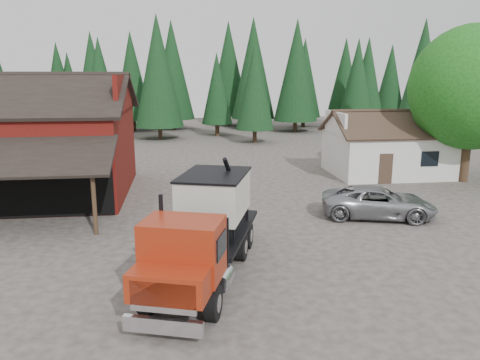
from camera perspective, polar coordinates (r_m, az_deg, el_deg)
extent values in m
plane|color=#403732|center=(19.84, -1.85, -7.95)|extent=(120.00, 120.00, 0.00)
cube|color=maroon|center=(30.30, -25.03, 2.98)|extent=(12.00, 10.00, 5.00)
cube|color=black|center=(32.36, -24.29, 9.84)|extent=(12.80, 5.53, 2.35)
cube|color=maroon|center=(28.69, -14.05, 10.35)|extent=(0.25, 7.00, 2.00)
cylinder|color=#382619|center=(21.68, -17.34, -2.84)|extent=(0.20, 0.20, 2.80)
cube|color=silver|center=(35.18, 17.62, 3.12)|extent=(8.00, 6.00, 3.00)
cube|color=#38281E|center=(33.55, 18.94, 6.47)|extent=(8.60, 3.42, 1.80)
cube|color=#38281E|center=(36.26, 16.87, 7.03)|extent=(8.60, 3.42, 1.80)
cube|color=silver|center=(33.41, 11.59, 6.88)|extent=(0.20, 4.20, 1.50)
cube|color=silver|center=(36.76, 23.56, 6.59)|extent=(0.20, 4.20, 1.50)
cube|color=#38281E|center=(31.94, 17.35, 1.30)|extent=(0.90, 0.06, 2.00)
cube|color=black|center=(33.19, 22.14, 2.41)|extent=(1.20, 0.06, 1.00)
cylinder|color=#382619|center=(34.50, 25.75, 2.44)|extent=(0.60, 0.60, 3.20)
sphere|color=#145112|center=(34.08, 26.50, 10.06)|extent=(8.00, 8.00, 8.00)
sphere|color=#145112|center=(34.17, 23.87, 8.29)|extent=(4.40, 4.40, 4.40)
cylinder|color=#382619|center=(49.48, 1.80, 5.51)|extent=(0.44, 0.44, 1.60)
cone|color=black|center=(49.10, 1.85, 11.42)|extent=(3.96, 3.96, 9.00)
cylinder|color=#382619|center=(50.78, 20.75, 4.88)|extent=(0.44, 0.44, 1.60)
cone|color=black|center=(50.40, 21.30, 11.75)|extent=(4.84, 4.84, 11.00)
cylinder|color=#382619|center=(52.90, -9.71, 5.80)|extent=(0.44, 0.44, 1.60)
cone|color=black|center=(52.53, -9.98, 12.96)|extent=(5.28, 5.28, 12.00)
cylinder|color=black|center=(14.61, -11.20, -13.82)|extent=(0.64, 1.11, 1.06)
cylinder|color=black|center=(14.05, -3.27, -14.73)|extent=(0.64, 1.11, 1.06)
cylinder|color=black|center=(18.60, -5.98, -7.71)|extent=(0.64, 1.11, 1.06)
cylinder|color=black|center=(18.16, 0.19, -8.15)|extent=(0.64, 1.11, 1.06)
cylinder|color=black|center=(19.82, -4.89, -6.39)|extent=(0.64, 1.11, 1.06)
cylinder|color=black|center=(19.41, 0.90, -6.76)|extent=(0.64, 1.11, 1.06)
cube|color=black|center=(16.83, -4.17, -8.52)|extent=(3.51, 8.18, 0.38)
cube|color=silver|center=(13.06, -9.38, -17.16)|extent=(2.15, 0.83, 0.43)
cube|color=silver|center=(12.78, -9.36, -13.96)|extent=(1.77, 0.64, 0.86)
cube|color=maroon|center=(13.20, -8.53, -12.32)|extent=(2.44, 1.84, 0.82)
cube|color=maroon|center=(14.09, -6.95, -8.30)|extent=(2.69, 2.25, 1.77)
cube|color=black|center=(13.30, -7.97, -8.29)|extent=(1.94, 0.68, 0.86)
cylinder|color=black|center=(14.98, -9.54, -4.96)|extent=(0.17, 0.17, 1.73)
cube|color=black|center=(14.96, -5.85, -7.19)|extent=(2.27, 0.82, 1.53)
cube|color=black|center=(17.96, -3.10, -6.23)|extent=(4.02, 6.04, 0.15)
cube|color=#BCB7AA|center=(17.56, -3.15, -1.84)|extent=(3.06, 3.69, 1.53)
cone|color=#BCB7AA|center=(17.82, -3.12, -4.83)|extent=(2.65, 2.65, 0.67)
cube|color=black|center=(17.37, -3.19, 0.67)|extent=(3.18, 3.81, 0.08)
cylinder|color=black|center=(18.73, -0.48, -1.20)|extent=(1.29, 1.88, 2.93)
cube|color=maroon|center=(20.15, -3.18, -3.32)|extent=(0.78, 0.91, 0.43)
cylinder|color=silver|center=(14.82, -1.93, -11.94)|extent=(0.80, 1.08, 0.54)
imported|color=#98999F|center=(24.38, 16.52, -2.62)|extent=(6.04, 3.95, 1.55)
cube|color=maroon|center=(21.54, -8.81, -5.55)|extent=(0.85, 1.19, 0.60)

